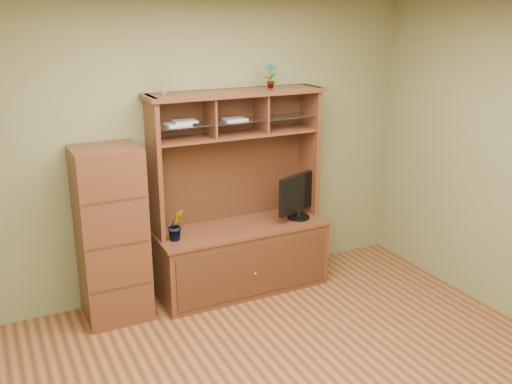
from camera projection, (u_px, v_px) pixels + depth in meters
room at (303, 218)px, 3.52m from camera, size 4.54×4.04×2.74m
media_hutch at (241, 237)px, 5.41m from camera, size 1.66×0.61×1.90m
monitor at (299, 195)px, 5.47m from camera, size 0.53×0.26×0.44m
orchid_plant at (176, 225)px, 4.98m from camera, size 0.17×0.14×0.28m
top_plant at (270, 76)px, 5.17m from camera, size 0.13×0.10×0.23m
reed_diffuser at (164, 82)px, 4.74m from camera, size 0.06×0.06×0.29m
magazines at (199, 122)px, 4.98m from camera, size 0.76×0.18×0.04m
side_cabinet at (112, 235)px, 4.83m from camera, size 0.54×0.50×1.52m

